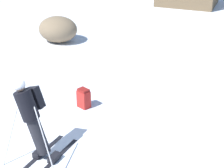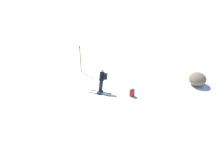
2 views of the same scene
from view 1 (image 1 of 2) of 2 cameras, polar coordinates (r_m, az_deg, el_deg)
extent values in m
plane|color=white|center=(8.19, -15.79, -9.31)|extent=(300.00, 300.00, 0.00)
cube|color=black|center=(7.80, -11.00, -10.65)|extent=(0.20, 1.60, 0.01)
cube|color=black|center=(7.62, -8.78, -11.43)|extent=(0.20, 1.60, 0.01)
cube|color=black|center=(7.76, -11.04, -10.26)|extent=(0.16, 0.29, 0.12)
cube|color=black|center=(7.58, -8.81, -11.03)|extent=(0.16, 0.29, 0.12)
cylinder|color=black|center=(7.52, -11.15, -7.76)|extent=(0.50, 0.29, 0.79)
cylinder|color=black|center=(7.31, -12.87, -3.15)|extent=(0.53, 0.38, 0.66)
sphere|color=tan|center=(7.22, -13.92, -0.29)|extent=(0.28, 0.23, 0.27)
sphere|color=silver|center=(7.21, -13.99, -0.09)|extent=(0.32, 0.26, 0.31)
cube|color=black|center=(7.48, -11.73, -2.11)|extent=(0.41, 0.21, 0.50)
cylinder|color=#B7B7BC|center=(7.56, -15.23, -7.77)|extent=(0.13, 0.52, 1.03)
cylinder|color=#B7B7BC|center=(7.06, -10.03, -9.11)|extent=(0.77, 0.58, 1.17)
cube|color=#AD231E|center=(9.31, -4.33, -2.32)|extent=(0.36, 0.32, 0.44)
cube|color=maroon|center=(9.19, -4.39, -0.94)|extent=(0.33, 0.29, 0.06)
ellipsoid|color=#7A664C|center=(14.04, -8.24, 8.26)|extent=(1.46, 1.24, 0.95)
camera|label=2|loc=(13.57, 70.94, 20.98)|focal=35.00mm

